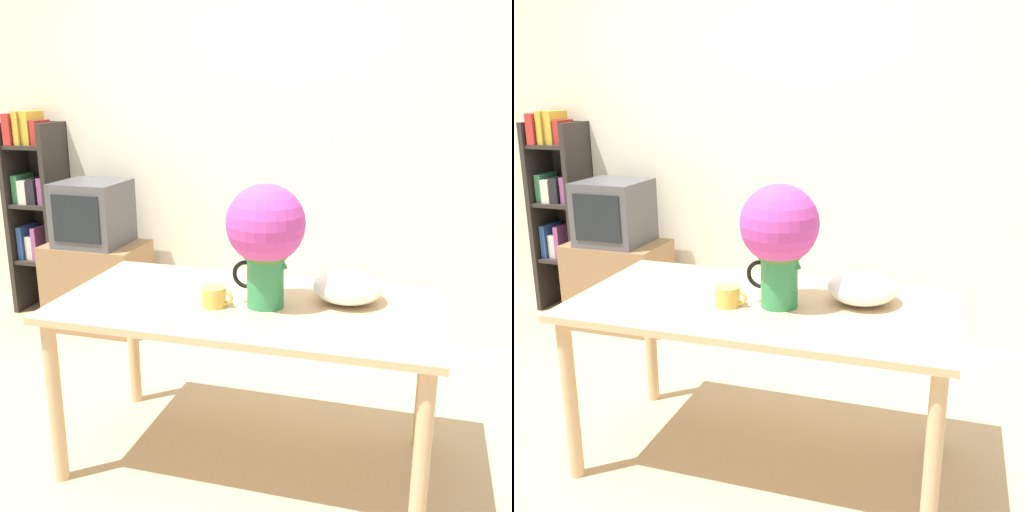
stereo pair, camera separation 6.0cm
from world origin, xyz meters
The scene contains 9 objects.
ground_plane centered at (0.00, 0.00, 0.00)m, with size 12.00×12.00×0.00m, color tan.
wall_back centered at (0.00, 1.73, 1.30)m, with size 8.00×0.05×2.60m.
table centered at (0.23, 0.15, 0.65)m, with size 1.57×0.80×0.75m.
flower_vase centered at (0.31, 0.13, 1.05)m, with size 0.32×0.32×0.50m.
coffee_mug centered at (0.11, 0.07, 0.79)m, with size 0.13×0.10×0.08m.
white_bowl centered at (0.62, 0.27, 0.81)m, with size 0.29×0.29×0.13m.
tv_stand centered at (-1.20, 1.36, 0.29)m, with size 0.65×0.42×0.59m.
tv_set centered at (-1.20, 1.36, 0.80)m, with size 0.42×0.41×0.42m.
bookshelf centered at (-1.77, 1.57, 0.79)m, with size 0.37×0.31×1.44m.
Camera 2 is at (0.96, -2.05, 1.60)m, focal length 42.00 mm.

